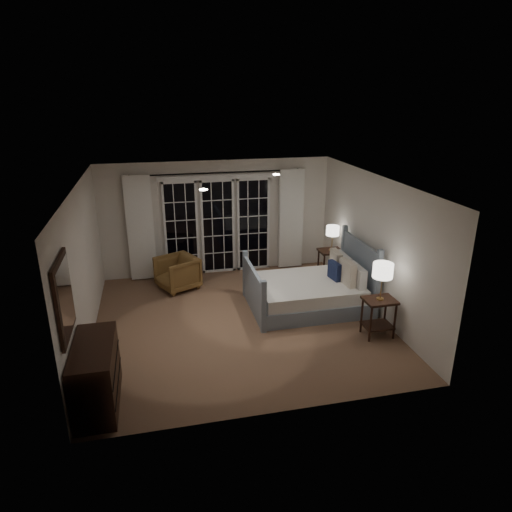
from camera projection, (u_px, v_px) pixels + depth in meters
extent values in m
plane|color=brown|center=(240.00, 321.00, 8.13)|extent=(5.00, 5.00, 0.00)
plane|color=white|center=(238.00, 182.00, 7.27)|extent=(5.00, 5.00, 0.00)
cube|color=silver|center=(83.00, 268.00, 7.18)|extent=(0.02, 5.00, 2.50)
cube|color=silver|center=(375.00, 245.00, 8.22)|extent=(0.02, 5.00, 2.50)
cube|color=silver|center=(217.00, 218.00, 9.99)|extent=(5.00, 0.02, 2.50)
cube|color=silver|center=(279.00, 326.00, 5.41)|extent=(5.00, 0.02, 2.50)
cube|color=black|center=(181.00, 229.00, 9.86)|extent=(0.66, 0.02, 2.02)
cube|color=black|center=(218.00, 227.00, 10.03)|extent=(0.66, 0.02, 2.02)
cube|color=black|center=(253.00, 225.00, 10.20)|extent=(0.66, 0.02, 2.02)
cube|color=white|center=(216.00, 177.00, 9.64)|extent=(2.50, 0.04, 0.10)
cylinder|color=black|center=(217.00, 173.00, 9.56)|extent=(3.50, 0.03, 0.03)
cube|color=white|center=(140.00, 228.00, 9.57)|extent=(0.55, 0.10, 2.25)
cube|color=white|center=(291.00, 219.00, 10.26)|extent=(0.55, 0.10, 2.25)
cylinder|color=white|center=(276.00, 175.00, 7.99)|extent=(0.12, 0.12, 0.01)
cylinder|color=white|center=(203.00, 190.00, 6.78)|extent=(0.12, 0.12, 0.01)
cube|color=gray|center=(307.00, 300.00, 8.64)|extent=(1.94, 1.51, 0.28)
cube|color=silver|center=(307.00, 287.00, 8.55)|extent=(1.88, 1.45, 0.24)
cube|color=gray|center=(359.00, 272.00, 8.70)|extent=(0.06, 1.51, 1.23)
cube|color=gray|center=(254.00, 291.00, 8.33)|extent=(0.06, 1.51, 0.85)
cube|color=silver|center=(356.00, 275.00, 8.33)|extent=(0.14, 0.60, 0.36)
cube|color=silver|center=(343.00, 263.00, 8.92)|extent=(0.14, 0.60, 0.36)
cube|color=beige|center=(348.00, 273.00, 8.32)|extent=(0.16, 0.46, 0.45)
cube|color=beige|center=(336.00, 262.00, 8.83)|extent=(0.16, 0.46, 0.45)
cube|color=#161D3D|center=(334.00, 271.00, 8.56)|extent=(0.15, 0.35, 0.34)
cube|color=black|center=(380.00, 300.00, 7.46)|extent=(0.51, 0.41, 0.04)
cube|color=black|center=(377.00, 325.00, 7.62)|extent=(0.47, 0.37, 0.03)
cylinder|color=black|center=(371.00, 324.00, 7.38)|extent=(0.04, 0.04, 0.63)
cylinder|color=black|center=(395.00, 321.00, 7.47)|extent=(0.04, 0.04, 0.63)
cylinder|color=black|center=(362.00, 315.00, 7.68)|extent=(0.04, 0.04, 0.63)
cylinder|color=black|center=(385.00, 312.00, 7.77)|extent=(0.04, 0.04, 0.63)
cube|color=black|center=(331.00, 251.00, 9.70)|extent=(0.53, 0.42, 0.04)
cube|color=black|center=(330.00, 272.00, 9.86)|extent=(0.48, 0.38, 0.03)
cylinder|color=black|center=(324.00, 269.00, 9.61)|extent=(0.04, 0.04, 0.65)
cylinder|color=black|center=(343.00, 268.00, 9.71)|extent=(0.04, 0.04, 0.65)
cylinder|color=black|center=(318.00, 264.00, 9.92)|extent=(0.04, 0.04, 0.65)
cylinder|color=black|center=(337.00, 262.00, 10.02)|extent=(0.04, 0.04, 0.65)
cylinder|color=tan|center=(380.00, 299.00, 7.45)|extent=(0.12, 0.12, 0.02)
cylinder|color=tan|center=(381.00, 288.00, 7.38)|extent=(0.02, 0.02, 0.37)
cylinder|color=white|center=(383.00, 270.00, 7.28)|extent=(0.33, 0.33, 0.24)
cylinder|color=tan|center=(332.00, 250.00, 9.69)|extent=(0.12, 0.12, 0.02)
cylinder|color=tan|center=(332.00, 242.00, 9.63)|extent=(0.02, 0.02, 0.31)
cylinder|color=white|center=(333.00, 231.00, 9.54)|extent=(0.27, 0.27, 0.20)
imported|color=brown|center=(177.00, 273.00, 9.38)|extent=(1.00, 0.99, 0.69)
cube|color=black|center=(96.00, 375.00, 5.86)|extent=(0.51, 1.23, 0.87)
cube|color=black|center=(118.00, 382.00, 5.97)|extent=(0.01, 1.21, 0.01)
cube|color=black|center=(116.00, 363.00, 5.87)|extent=(0.01, 1.21, 0.01)
cube|color=black|center=(64.00, 298.00, 5.43)|extent=(0.04, 0.85, 1.00)
cube|color=white|center=(66.00, 298.00, 5.44)|extent=(0.01, 0.73, 0.88)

